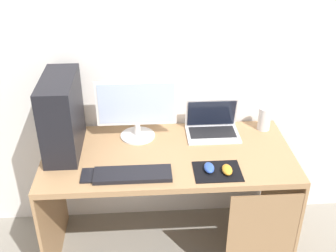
{
  "coord_description": "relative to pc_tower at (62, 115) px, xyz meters",
  "views": [
    {
      "loc": [
        -0.14,
        -2.04,
        2.1
      ],
      "look_at": [
        0.0,
        0.0,
        0.94
      ],
      "focal_mm": 44.43,
      "sensor_mm": 36.0,
      "label": 1
    }
  ],
  "objects": [
    {
      "name": "cell_phone",
      "position": [
        0.15,
        -0.29,
        -0.22
      ],
      "size": [
        0.07,
        0.13,
        0.01
      ],
      "primitive_type": "cube",
      "color": "black",
      "rests_on": "desk"
    },
    {
      "name": "pc_tower",
      "position": [
        0.0,
        0.0,
        0.0
      ],
      "size": [
        0.19,
        0.45,
        0.45
      ],
      "primitive_type": "cube",
      "color": "black",
      "rests_on": "desk"
    },
    {
      "name": "laptop",
      "position": [
        0.9,
        0.12,
        -0.18
      ],
      "size": [
        0.33,
        0.23,
        0.22
      ],
      "color": "silver",
      "rests_on": "desk"
    },
    {
      "name": "mousepad",
      "position": [
        0.86,
        -0.29,
        -0.22
      ],
      "size": [
        0.26,
        0.2,
        0.0
      ],
      "primitive_type": "cube",
      "color": "black",
      "rests_on": "desk"
    },
    {
      "name": "ground_plane",
      "position": [
        0.6,
        -0.08,
        -0.99
      ],
      "size": [
        8.0,
        8.0,
        0.0
      ],
      "primitive_type": "plane",
      "color": "gray"
    },
    {
      "name": "wall_back",
      "position": [
        0.6,
        0.3,
        0.31
      ],
      "size": [
        4.0,
        0.05,
        2.6
      ],
      "color": "silver",
      "rests_on": "ground_plane"
    },
    {
      "name": "monitor",
      "position": [
        0.42,
        0.1,
        -0.03
      ],
      "size": [
        0.48,
        0.21,
        0.38
      ],
      "color": "white",
      "rests_on": "desk"
    },
    {
      "name": "desk",
      "position": [
        0.62,
        -0.1,
        -0.38
      ],
      "size": [
        1.46,
        0.69,
        0.76
      ],
      "color": "#A37A51",
      "rests_on": "ground_plane"
    },
    {
      "name": "mouse_right",
      "position": [
        0.91,
        -0.31,
        -0.2
      ],
      "size": [
        0.06,
        0.1,
        0.03
      ],
      "primitive_type": "ellipsoid",
      "color": "orange",
      "rests_on": "mousepad"
    },
    {
      "name": "keyboard",
      "position": [
        0.4,
        -0.3,
        -0.21
      ],
      "size": [
        0.42,
        0.14,
        0.02
      ],
      "primitive_type": "cube",
      "color": "black",
      "rests_on": "desk"
    },
    {
      "name": "mouse_left",
      "position": [
        0.81,
        -0.28,
        -0.2
      ],
      "size": [
        0.06,
        0.1,
        0.03
      ],
      "primitive_type": "ellipsoid",
      "color": "#2D51B2",
      "rests_on": "mousepad"
    },
    {
      "name": "speaker",
      "position": [
        1.23,
        0.15,
        -0.15
      ],
      "size": [
        0.08,
        0.08,
        0.15
      ],
      "primitive_type": "cylinder",
      "color": "silver",
      "rests_on": "desk"
    }
  ]
}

